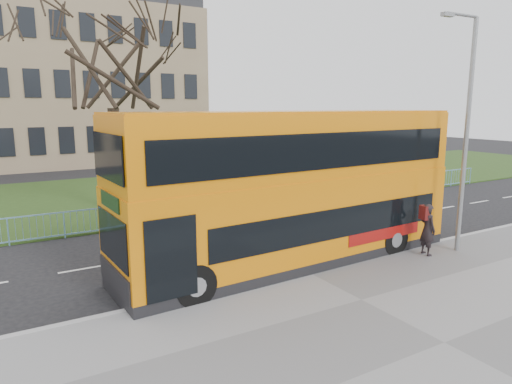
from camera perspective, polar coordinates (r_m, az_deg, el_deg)
ground at (r=16.04m, az=2.80°, el=-8.49°), size 120.00×120.00×0.00m
pavement at (r=11.45m, az=22.46°, el=-17.25°), size 80.00×10.50×0.12m
kerb at (r=14.82m, az=6.12°, el=-9.91°), size 80.00×0.20×0.14m
grass_verge at (r=28.70m, az=-12.97°, el=-0.06°), size 80.00×15.40×0.08m
guard_railing at (r=21.51m, az=-6.83°, el=-2.04°), size 40.00×0.12×1.10m
bare_tree at (r=23.30m, az=-17.55°, el=12.36°), size 8.48×8.48×12.11m
civic_building at (r=47.81m, az=-26.92°, el=11.67°), size 30.00×15.00×14.00m
yellow_bus at (r=15.10m, az=4.86°, el=0.88°), size 12.16×3.43×5.04m
pedestrian at (r=17.04m, az=20.65°, el=-4.41°), size 0.54×0.73×1.82m
street_lamp at (r=17.39m, az=24.68°, el=7.39°), size 1.72×0.22×8.09m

